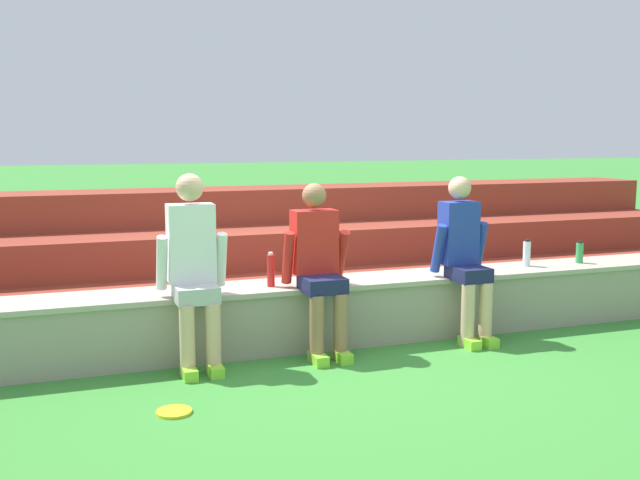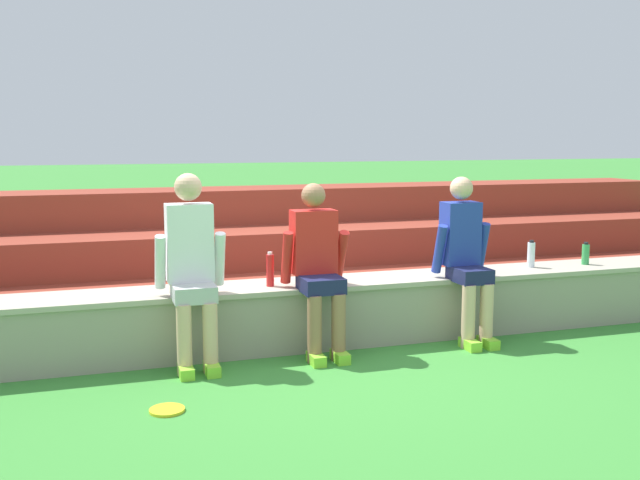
# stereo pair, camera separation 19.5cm
# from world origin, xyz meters

# --- Properties ---
(ground_plane) EXTENTS (80.00, 80.00, 0.00)m
(ground_plane) POSITION_xyz_m (0.00, 0.00, 0.00)
(ground_plane) COLOR #388433
(stone_seating_wall) EXTENTS (9.35, 0.55, 0.53)m
(stone_seating_wall) POSITION_xyz_m (0.00, 0.25, 0.28)
(stone_seating_wall) COLOR gray
(stone_seating_wall) RESTS_ON ground
(brick_bleachers) EXTENTS (10.39, 2.31, 1.13)m
(brick_bleachers) POSITION_xyz_m (0.00, 2.22, 0.44)
(brick_bleachers) COLOR maroon
(brick_bleachers) RESTS_ON ground
(person_far_left) EXTENTS (0.52, 0.55, 1.44)m
(person_far_left) POSITION_xyz_m (-1.08, -0.01, 0.77)
(person_far_left) COLOR #DBAD89
(person_far_left) RESTS_ON ground
(person_left_of_center) EXTENTS (0.53, 0.58, 1.35)m
(person_left_of_center) POSITION_xyz_m (-0.10, -0.00, 0.72)
(person_left_of_center) COLOR #996B4C
(person_left_of_center) RESTS_ON ground
(person_center) EXTENTS (0.48, 0.57, 1.38)m
(person_center) POSITION_xyz_m (1.20, -0.02, 0.72)
(person_center) COLOR #DBAD89
(person_center) RESTS_ON ground
(water_bottle_near_left) EXTENTS (0.06, 0.06, 0.28)m
(water_bottle_near_left) POSITION_xyz_m (-0.43, 0.20, 0.66)
(water_bottle_near_left) COLOR red
(water_bottle_near_left) RESTS_ON stone_seating_wall
(water_bottle_mid_right) EXTENTS (0.07, 0.07, 0.21)m
(water_bottle_mid_right) POSITION_xyz_m (2.61, 0.26, 0.63)
(water_bottle_mid_right) COLOR green
(water_bottle_mid_right) RESTS_ON stone_seating_wall
(water_bottle_mid_left) EXTENTS (0.07, 0.07, 0.25)m
(water_bottle_mid_left) POSITION_xyz_m (2.04, 0.29, 0.65)
(water_bottle_mid_left) COLOR silver
(water_bottle_mid_left) RESTS_ON stone_seating_wall
(frisbee) EXTENTS (0.22, 0.22, 0.02)m
(frisbee) POSITION_xyz_m (-1.38, -0.90, 0.01)
(frisbee) COLOR yellow
(frisbee) RESTS_ON ground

